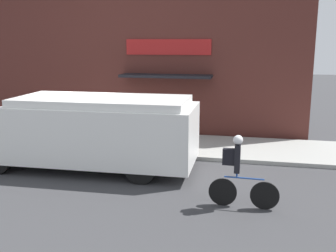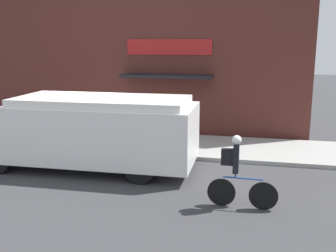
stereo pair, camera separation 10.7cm
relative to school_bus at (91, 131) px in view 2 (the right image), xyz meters
The scene contains 5 objects.
ground_plane 1.89m from the school_bus, 123.00° to the left, with size 70.00×70.00×0.00m, color #38383A.
sidewalk 3.06m from the school_bus, 106.92° to the left, with size 28.00×2.93×0.12m.
storefront 4.91m from the school_bus, 99.84° to the left, with size 14.80×1.05×5.69m.
school_bus is the anchor object (origin of this frame).
cyclist 4.70m from the school_bus, 24.41° to the right, with size 1.54×0.21×1.64m.
Camera 2 is at (5.42, -11.52, 3.60)m, focal length 42.00 mm.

